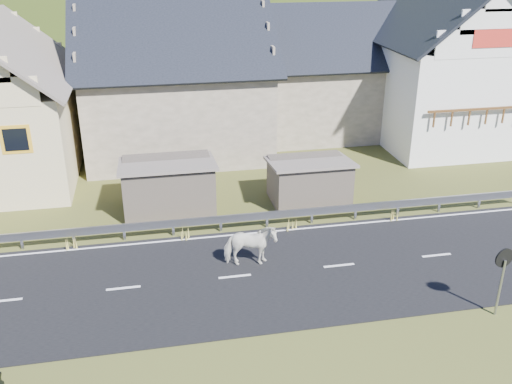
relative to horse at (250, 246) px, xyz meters
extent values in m
plane|color=#3B3C1A|center=(-0.71, -0.71, -0.86)|extent=(160.00, 160.00, 0.00)
cube|color=black|center=(-0.71, -0.71, -0.84)|extent=(60.00, 7.00, 0.04)
cube|color=silver|center=(-0.71, -0.71, -0.82)|extent=(60.00, 6.60, 0.01)
cube|color=#93969B|center=(-0.71, 2.97, -0.28)|extent=(28.00, 0.08, 0.34)
cube|color=#93969B|center=(-8.71, 2.99, -0.51)|extent=(0.10, 0.06, 0.70)
cube|color=#93969B|center=(-6.71, 2.99, -0.51)|extent=(0.10, 0.06, 0.70)
cube|color=#93969B|center=(-4.71, 2.99, -0.51)|extent=(0.10, 0.06, 0.70)
cube|color=#93969B|center=(-2.71, 2.99, -0.51)|extent=(0.10, 0.06, 0.70)
cube|color=#93969B|center=(-0.71, 2.99, -0.51)|extent=(0.10, 0.06, 0.70)
cube|color=#93969B|center=(1.29, 2.99, -0.51)|extent=(0.10, 0.06, 0.70)
cube|color=#93969B|center=(3.29, 2.99, -0.51)|extent=(0.10, 0.06, 0.70)
cube|color=#93969B|center=(5.29, 2.99, -0.51)|extent=(0.10, 0.06, 0.70)
cube|color=#93969B|center=(7.29, 2.99, -0.51)|extent=(0.10, 0.06, 0.70)
cube|color=#93969B|center=(9.29, 2.99, -0.51)|extent=(0.10, 0.06, 0.70)
cube|color=#93969B|center=(11.29, 2.99, -0.51)|extent=(0.10, 0.06, 0.70)
cube|color=#60554A|center=(-2.71, 5.79, 0.24)|extent=(4.30, 3.30, 2.40)
cube|color=#60554A|center=(3.79, 5.29, 0.14)|extent=(3.80, 2.90, 2.20)
cube|color=beige|center=(-10.71, 11.29, 1.64)|extent=(7.00, 9.00, 5.00)
cube|color=gold|center=(-9.11, 6.79, 2.54)|extent=(1.30, 0.12, 1.30)
cube|color=tan|center=(-1.71, 14.29, 1.64)|extent=(10.00, 9.00, 5.00)
cube|color=tan|center=(8.29, 16.29, 1.44)|extent=(9.00, 8.00, 4.60)
cube|color=white|center=(14.29, 13.29, 2.14)|extent=(8.00, 10.00, 6.00)
cube|color=red|center=(14.29, 8.26, 5.94)|extent=(2.60, 0.06, 0.90)
cube|color=brown|center=(14.29, 8.04, 2.34)|extent=(6.80, 0.12, 0.12)
ellipsoid|color=#2B3F12|center=(4.29, 179.29, -20.86)|extent=(440.00, 280.00, 260.00)
imported|color=silver|center=(0.00, 0.00, 0.00)|extent=(1.04, 2.01, 1.65)
cylinder|color=#93969B|center=(7.37, -4.60, 0.16)|extent=(0.08, 0.08, 2.05)
cylinder|color=black|center=(7.37, -4.52, 1.24)|extent=(0.68, 0.15, 0.68)
cylinder|color=white|center=(7.37, -4.48, 1.24)|extent=(0.57, 0.11, 0.57)
camera|label=1|loc=(-3.38, -18.39, 10.42)|focal=40.00mm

